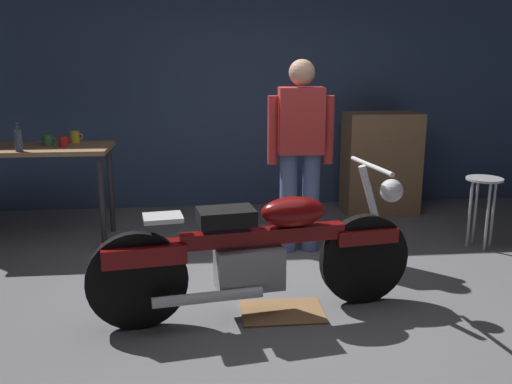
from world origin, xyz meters
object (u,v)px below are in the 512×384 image
at_px(motorcycle, 259,251).
at_px(mug_green_speckled, 48,140).
at_px(shop_stool, 483,193).
at_px(bottle, 18,140).
at_px(person_standing, 300,148).
at_px(mug_red_diner, 64,141).
at_px(wooden_dresser, 381,163).
at_px(mug_yellow_tall, 75,137).

relative_size(motorcycle, mug_green_speckled, 18.73).
bearing_deg(shop_stool, bottle, 176.07).
relative_size(person_standing, shop_stool, 2.61).
height_order(motorcycle, mug_red_diner, motorcycle).
bearing_deg(bottle, person_standing, -5.11).
relative_size(shop_stool, wooden_dresser, 0.58).
distance_m(shop_stool, mug_yellow_tall, 3.77).
xyz_separation_m(shop_stool, mug_red_diner, (-3.73, 0.50, 0.45)).
bearing_deg(mug_yellow_tall, motorcycle, -50.88).
bearing_deg(wooden_dresser, person_standing, -133.34).
bearing_deg(mug_green_speckled, motorcycle, -45.32).
height_order(motorcycle, wooden_dresser, wooden_dresser).
relative_size(person_standing, mug_green_speckled, 14.38).
xyz_separation_m(person_standing, shop_stool, (1.65, -0.06, -0.43)).
relative_size(wooden_dresser, mug_red_diner, 9.70).
distance_m(mug_yellow_tall, mug_red_diner, 0.22).
distance_m(shop_stool, mug_red_diner, 3.79).
bearing_deg(mug_green_speckled, bottle, -115.87).
height_order(mug_yellow_tall, bottle, bottle).
bearing_deg(mug_red_diner, mug_green_speckled, 148.86).
xyz_separation_m(motorcycle, mug_red_diner, (-1.59, 1.67, 0.50)).
xyz_separation_m(motorcycle, bottle, (-1.91, 1.45, 0.55)).
relative_size(motorcycle, person_standing, 1.30).
xyz_separation_m(mug_green_speckled, mug_red_diner, (0.16, -0.10, -0.00)).
relative_size(shop_stool, mug_green_speckled, 5.51).
relative_size(mug_yellow_tall, bottle, 0.52).
bearing_deg(motorcycle, mug_green_speckled, 126.02).
xyz_separation_m(shop_stool, mug_green_speckled, (-3.89, 0.60, 0.45)).
height_order(person_standing, bottle, person_standing).
distance_m(motorcycle, wooden_dresser, 2.89).
relative_size(mug_yellow_tall, mug_green_speckled, 1.08).
distance_m(motorcycle, mug_red_diner, 2.36).
xyz_separation_m(person_standing, mug_green_speckled, (-2.24, 0.54, 0.02)).
bearing_deg(motorcycle, mug_red_diner, 124.85).
xyz_separation_m(mug_yellow_tall, mug_green_speckled, (-0.22, -0.12, -0.01)).
xyz_separation_m(mug_yellow_tall, bottle, (-0.37, -0.44, 0.04)).
height_order(motorcycle, person_standing, person_standing).
bearing_deg(wooden_dresser, shop_stool, -66.27).
distance_m(motorcycle, person_standing, 1.41).
height_order(mug_green_speckled, bottle, bottle).
distance_m(mug_red_diner, bottle, 0.40).
relative_size(motorcycle, wooden_dresser, 1.98).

